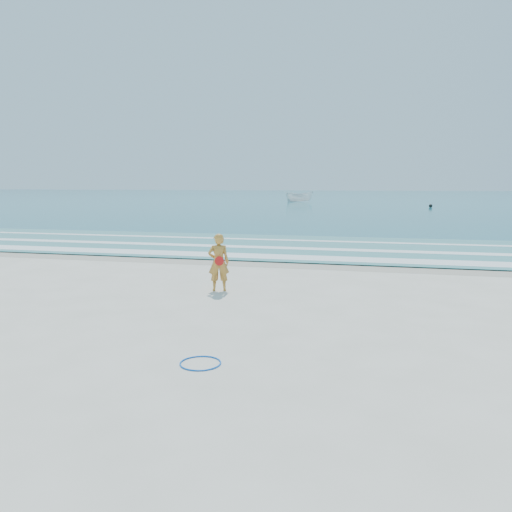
# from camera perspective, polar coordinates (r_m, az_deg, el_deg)

# --- Properties ---
(ground) EXTENTS (400.00, 400.00, 0.00)m
(ground) POSITION_cam_1_polar(r_m,az_deg,el_deg) (11.30, -6.80, -7.83)
(ground) COLOR silver
(ground) RESTS_ON ground
(wet_sand) EXTENTS (400.00, 2.40, 0.00)m
(wet_sand) POSITION_cam_1_polar(r_m,az_deg,el_deg) (19.79, 2.26, -0.78)
(wet_sand) COLOR #B2A893
(wet_sand) RESTS_ON ground
(ocean) EXTENTS (400.00, 190.00, 0.04)m
(ocean) POSITION_cam_1_polar(r_m,az_deg,el_deg) (115.27, 11.70, 6.62)
(ocean) COLOR #19727F
(ocean) RESTS_ON ground
(shallow) EXTENTS (400.00, 10.00, 0.01)m
(shallow) POSITION_cam_1_polar(r_m,az_deg,el_deg) (24.66, 4.53, 1.11)
(shallow) COLOR #59B7AD
(shallow) RESTS_ON ocean
(foam_near) EXTENTS (400.00, 1.40, 0.01)m
(foam_near) POSITION_cam_1_polar(r_m,az_deg,el_deg) (21.04, 2.95, -0.09)
(foam_near) COLOR white
(foam_near) RESTS_ON shallow
(foam_mid) EXTENTS (400.00, 0.90, 0.01)m
(foam_mid) POSITION_cam_1_polar(r_m,az_deg,el_deg) (23.87, 4.23, 0.90)
(foam_mid) COLOR white
(foam_mid) RESTS_ON shallow
(foam_far) EXTENTS (400.00, 0.60, 0.01)m
(foam_far) POSITION_cam_1_polar(r_m,az_deg,el_deg) (27.11, 5.36, 1.78)
(foam_far) COLOR white
(foam_far) RESTS_ON shallow
(hoop) EXTENTS (0.78, 0.78, 0.03)m
(hoop) POSITION_cam_1_polar(r_m,az_deg,el_deg) (8.98, -6.37, -12.07)
(hoop) COLOR blue
(hoop) RESTS_ON ground
(boat) EXTENTS (4.74, 2.73, 1.73)m
(boat) POSITION_cam_1_polar(r_m,az_deg,el_deg) (82.37, 4.98, 6.76)
(boat) COLOR white
(boat) RESTS_ON ocean
(buoy) EXTENTS (0.45, 0.45, 0.45)m
(buoy) POSITION_cam_1_polar(r_m,az_deg,el_deg) (67.32, 19.33, 5.43)
(buoy) COLOR black
(buoy) RESTS_ON ocean
(woman) EXTENTS (0.71, 0.58, 1.69)m
(woman) POSITION_cam_1_polar(r_m,az_deg,el_deg) (14.57, -4.29, -0.73)
(woman) COLOR #C6802E
(woman) RESTS_ON ground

